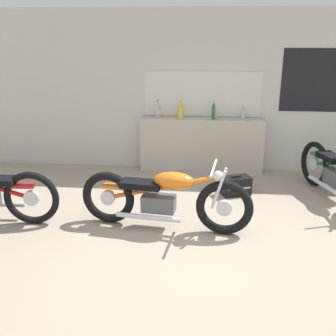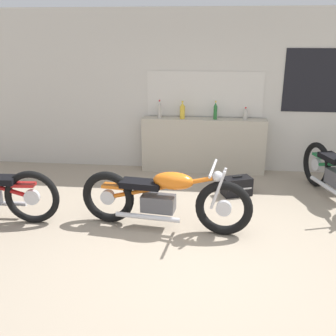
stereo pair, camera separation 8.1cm
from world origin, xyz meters
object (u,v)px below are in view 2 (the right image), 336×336
at_px(bottle_center, 215,111).
at_px(bottle_right_center, 245,114).
at_px(motorcycle_orange, 164,198).
at_px(hard_case_black, 237,186).
at_px(bottle_left_center, 182,111).
at_px(bottle_leftmost, 160,110).

height_order(bottle_center, bottle_right_center, bottle_center).
bearing_deg(bottle_center, motorcycle_orange, -105.96).
bearing_deg(hard_case_black, bottle_left_center, 132.30).
bearing_deg(bottle_leftmost, bottle_right_center, 1.26).
relative_size(bottle_center, bottle_right_center, 1.51).
bearing_deg(hard_case_black, bottle_right_center, 81.70).
bearing_deg(bottle_right_center, hard_case_black, -98.30).
xyz_separation_m(bottle_right_center, hard_case_black, (-0.16, -1.07, -0.92)).
bearing_deg(bottle_leftmost, bottle_left_center, -2.91).
distance_m(bottle_left_center, motorcycle_orange, 2.32).
distance_m(bottle_left_center, bottle_center, 0.57).
bearing_deg(bottle_left_center, hard_case_black, -47.70).
distance_m(bottle_leftmost, bottle_right_center, 1.49).
height_order(bottle_center, motorcycle_orange, bottle_center).
height_order(bottle_leftmost, bottle_center, bottle_center).
height_order(bottle_left_center, bottle_right_center, bottle_left_center).
bearing_deg(bottle_center, hard_case_black, -70.73).
bearing_deg(motorcycle_orange, bottle_right_center, 63.10).
relative_size(bottle_left_center, bottle_right_center, 1.45).
bearing_deg(bottle_leftmost, bottle_center, -0.72).
bearing_deg(bottle_right_center, bottle_center, -175.02).
xyz_separation_m(bottle_leftmost, bottle_right_center, (1.49, 0.03, -0.05)).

